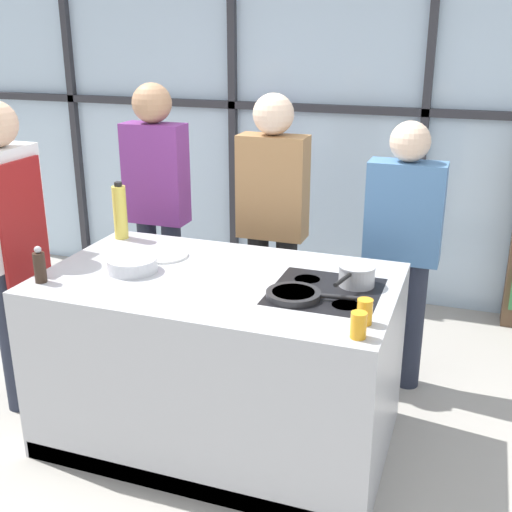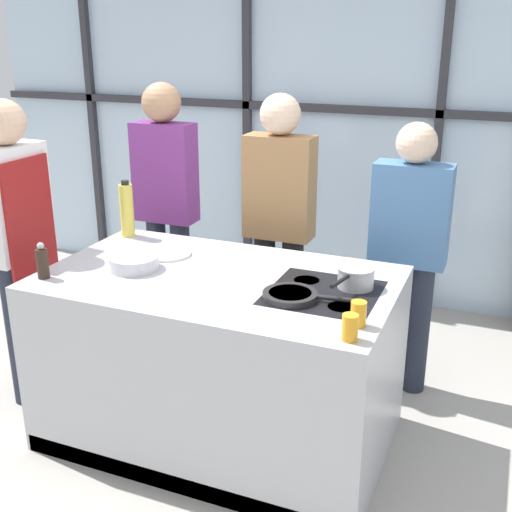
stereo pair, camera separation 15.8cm
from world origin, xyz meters
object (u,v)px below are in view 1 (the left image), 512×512
Objects in this scene: chef at (11,238)px; white_plate at (164,255)px; oil_bottle at (120,212)px; juice_glass_near at (358,325)px; mixing_bowl at (132,264)px; saucepan at (357,275)px; juice_glass_far at (365,312)px; spectator_center_left at (273,216)px; pepper_grinder at (40,266)px; frying_pan at (295,294)px; spectator_far_left at (157,200)px; spectator_center_right at (402,243)px.

chef is 6.68× the size of white_plate.
juice_glass_near is (1.59, -0.83, -0.11)m from oil_bottle.
white_plate is at bearing 79.52° from mixing_bowl.
saucepan is at bearing 101.80° from juice_glass_near.
spectator_center_left is at bearing 124.11° from juice_glass_far.
mixing_bowl is at bearing -100.48° from white_plate.
frying_pan is at bearing 10.47° from pepper_grinder.
spectator_center_left is 15.93× the size of juice_glass_near.
mixing_bowl reaches higher than white_plate.
mixing_bowl is at bearing 38.72° from pepper_grinder.
spectator_far_left is 5.40× the size of saucepan.
juice_glass_near reaches higher than frying_pan.
pepper_grinder is (-0.01, -0.76, -0.08)m from oil_bottle.
chef is 1.08× the size of spectator_center_right.
pepper_grinder is (-1.49, -0.48, 0.03)m from saucepan.
mixing_bowl is at bearing 163.86° from juice_glass_near.
spectator_center_left is (0.81, 0.00, -0.03)m from spectator_far_left.
spectator_center_right is 4.81× the size of oil_bottle.
oil_bottle is at bearing 89.24° from pepper_grinder.
saucepan is (0.68, -0.76, -0.03)m from spectator_center_left.
saucepan is 1.51m from oil_bottle.
white_plate is 2.40× the size of juice_glass_far.
spectator_center_left is at bearing 31.19° from oil_bottle.
spectator_far_left reaches higher than frying_pan.
oil_bottle is (0.01, -0.48, 0.05)m from spectator_far_left.
pepper_grinder is (-0.81, -1.24, -0.00)m from spectator_center_left.
white_plate is at bearing 106.07° from chef.
chef is at bearing 144.18° from pepper_grinder.
mixing_bowl is at bearing 64.61° from spectator_center_left.
chef is 0.86m from white_plate.
juice_glass_near is (0.36, -0.31, 0.04)m from frying_pan.
oil_bottle reaches higher than white_plate.
spectator_center_left reaches higher than spectator_center_right.
spectator_center_left is at bearing 131.78° from saucepan.
pepper_grinder reaches higher than frying_pan.
spectator_far_left is 16.27× the size of juice_glass_near.
chef is 1.03m from spectator_far_left.
mixing_bowl is at bearing 37.15° from spectator_center_right.
white_plate is (-0.85, 0.31, -0.01)m from frying_pan.
juice_glass_far is at bearing 143.74° from spectator_far_left.
juice_glass_far is (0.00, 0.14, 0.00)m from juice_glass_near.
spectator_center_right is at bearing 89.50° from juice_glass_far.
white_plate is 0.27m from mixing_bowl.
chef reaches higher than juice_glass_near.
spectator_center_right is 14.80× the size of juice_glass_far.
saucepan is at bearing 45.71° from frying_pan.
oil_bottle reaches higher than mixing_bowl.
spectator_center_right reaches higher than mixing_bowl.
pepper_grinder reaches higher than mixing_bowl.
spectator_center_right reaches higher than juice_glass_near.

